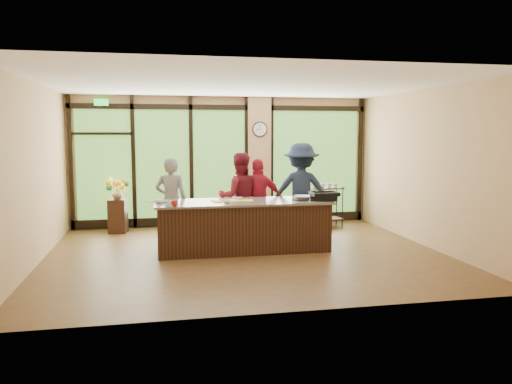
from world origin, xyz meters
name	(u,v)px	position (x,y,z in m)	size (l,w,h in m)	color
floor	(246,254)	(0.00, 0.00, 0.00)	(7.00, 7.00, 0.00)	#4F341C
ceiling	(245,84)	(0.00, 0.00, 3.00)	(7.00, 7.00, 0.00)	white
back_wall	(223,161)	(0.00, 3.00, 1.50)	(7.00, 7.00, 0.00)	tan
left_wall	(34,174)	(-3.50, 0.00, 1.50)	(6.00, 6.00, 0.00)	tan
right_wall	(427,168)	(3.50, 0.00, 1.50)	(6.00, 6.00, 0.00)	tan
window_wall	(230,166)	(0.16, 2.95, 1.39)	(6.90, 0.12, 3.00)	tan
island_base	(243,227)	(0.00, 0.30, 0.44)	(3.10, 1.00, 0.88)	#311A10
countertop	(243,202)	(0.00, 0.30, 0.90)	(3.20, 1.10, 0.04)	gray
wall_clock	(260,129)	(0.85, 2.87, 2.25)	(0.36, 0.04, 0.36)	black
cook_left	(171,201)	(-1.28, 1.10, 0.85)	(0.62, 0.41, 1.70)	slate
cook_midleft	(239,197)	(0.07, 1.11, 0.89)	(0.86, 0.67, 1.78)	maroon
cook_midright	(259,200)	(0.46, 1.11, 0.83)	(0.97, 0.40, 1.65)	#A8192E
cook_right	(301,191)	(1.36, 1.14, 0.98)	(1.27, 0.73, 1.96)	#192438
roasting_pan	(324,198)	(1.50, 0.11, 0.96)	(0.49, 0.38, 0.09)	black
mixing_bowl	(302,198)	(1.10, 0.19, 0.96)	(0.35, 0.35, 0.09)	silver
cutting_board_left	(160,201)	(-1.50, 0.56, 0.93)	(0.41, 0.31, 0.01)	#337F2E
cutting_board_center	(224,201)	(-0.33, 0.35, 0.93)	(0.44, 0.33, 0.01)	yellow
cutting_board_right	(243,200)	(0.01, 0.34, 0.93)	(0.37, 0.28, 0.01)	yellow
prep_bowl_near	(160,201)	(-1.50, 0.34, 0.95)	(0.17, 0.17, 0.05)	white
prep_bowl_mid	(227,202)	(-0.32, 0.06, 0.94)	(0.15, 0.15, 0.05)	white
prep_bowl_far	(239,198)	(-0.03, 0.57, 0.94)	(0.14, 0.14, 0.03)	white
red_ramekin	(175,204)	(-1.25, -0.15, 0.97)	(0.12, 0.12, 0.09)	#AF1E11
flower_stand	(118,216)	(-2.39, 2.44, 0.37)	(0.37, 0.37, 0.73)	#311A10
flower_vase	(117,194)	(-2.39, 2.44, 0.86)	(0.23, 0.23, 0.25)	olive
bar_cart	(326,201)	(2.25, 2.18, 0.61)	(0.81, 0.55, 1.02)	#311A10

